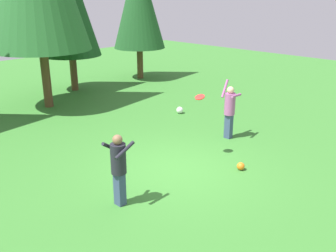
{
  "coord_description": "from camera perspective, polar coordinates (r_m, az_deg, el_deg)",
  "views": [
    {
      "loc": [
        -6.77,
        -6.22,
        4.52
      ],
      "look_at": [
        0.2,
        0.52,
        1.05
      ],
      "focal_mm": 40.48,
      "sensor_mm": 36.0,
      "label": 1
    }
  ],
  "objects": [
    {
      "name": "person_catcher",
      "position": [
        8.29,
        -7.45,
        -5.73
      ],
      "size": [
        0.6,
        0.54,
        1.67
      ],
      "rotation": [
        0.0,
        0.0,
        0.12
      ],
      "color": "#38476B",
      "rests_on": "ground_plane"
    },
    {
      "name": "tree_right",
      "position": [
        18.41,
        -14.86,
        17.64
      ],
      "size": [
        2.72,
        2.72,
        6.51
      ],
      "color": "brown",
      "rests_on": "ground_plane"
    },
    {
      "name": "tree_far_right",
      "position": [
        20.54,
        -4.46,
        18.27
      ],
      "size": [
        2.7,
        2.7,
        6.46
      ],
      "color": "brown",
      "rests_on": "ground_plane"
    },
    {
      "name": "ball_white",
      "position": [
        14.78,
        1.78,
        2.41
      ],
      "size": [
        0.27,
        0.27,
        0.27
      ],
      "primitive_type": "sphere",
      "color": "white",
      "rests_on": "ground_plane"
    },
    {
      "name": "frisbee",
      "position": [
        10.37,
        4.82,
        4.37
      ],
      "size": [
        0.28,
        0.28,
        0.12
      ],
      "color": "red"
    },
    {
      "name": "ground_plane",
      "position": [
        10.25,
        1.31,
        -6.5
      ],
      "size": [
        40.0,
        40.0,
        0.0
      ],
      "primitive_type": "plane",
      "color": "#387A2D"
    },
    {
      "name": "ball_orange",
      "position": [
        10.34,
        10.9,
        -5.97
      ],
      "size": [
        0.21,
        0.21,
        0.21
      ],
      "primitive_type": "sphere",
      "color": "orange",
      "rests_on": "ground_plane"
    },
    {
      "name": "person_thrower",
      "position": [
        12.17,
        9.26,
        2.74
      ],
      "size": [
        0.6,
        0.55,
        1.9
      ],
      "rotation": [
        0.0,
        0.0,
        -2.99
      ],
      "color": "#38476B",
      "rests_on": "ground_plane"
    }
  ]
}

